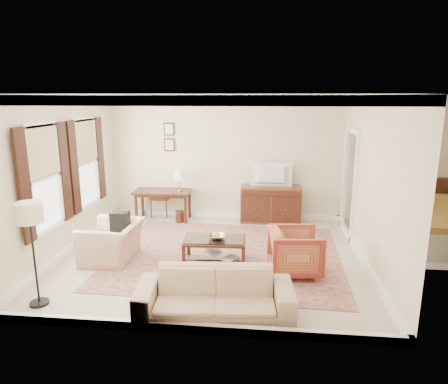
% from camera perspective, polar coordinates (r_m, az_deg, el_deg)
% --- Properties ---
extents(room_shell, '(5.51, 5.01, 2.91)m').
position_cam_1_polar(room_shell, '(6.91, -1.94, 10.16)').
color(room_shell, beige).
rests_on(room_shell, ground).
extents(annex_bedroom, '(3.00, 2.70, 2.90)m').
position_cam_1_polar(annex_bedroom, '(9.10, 28.67, -4.37)').
color(annex_bedroom, beige).
rests_on(annex_bedroom, ground).
extents(window_front, '(0.12, 1.56, 1.80)m').
position_cam_1_polar(window_front, '(7.26, -24.33, 1.79)').
color(window_front, '#CCB284').
rests_on(window_front, room_shell).
extents(window_rear, '(0.12, 1.56, 1.80)m').
position_cam_1_polar(window_rear, '(8.65, -19.09, 3.96)').
color(window_rear, '#CCB284').
rests_on(window_rear, room_shell).
extents(doorway, '(0.10, 1.12, 2.25)m').
position_cam_1_polar(doorway, '(8.71, 17.51, 0.96)').
color(doorway, white).
rests_on(doorway, room_shell).
extents(rug, '(4.27, 3.70, 0.01)m').
position_cam_1_polar(rug, '(7.51, 0.23, -8.93)').
color(rug, '#581D26').
rests_on(rug, room_shell).
extents(writing_desk, '(1.32, 0.66, 0.72)m').
position_cam_1_polar(writing_desk, '(9.49, -8.73, -0.44)').
color(writing_desk, '#441F13').
rests_on(writing_desk, room_shell).
extents(desk_chair, '(0.52, 0.52, 1.05)m').
position_cam_1_polar(desk_chair, '(9.88, -9.07, -0.42)').
color(desk_chair, brown).
rests_on(desk_chair, room_shell).
extents(desk_lamp, '(0.32, 0.32, 0.50)m').
position_cam_1_polar(desk_lamp, '(9.32, -6.38, 1.65)').
color(desk_lamp, silver).
rests_on(desk_lamp, writing_desk).
extents(framed_prints, '(0.25, 0.04, 0.68)m').
position_cam_1_polar(framed_prints, '(9.62, -7.83, 7.82)').
color(framed_prints, '#441F13').
rests_on(framed_prints, room_shell).
extents(sideboard, '(1.38, 0.53, 0.85)m').
position_cam_1_polar(sideboard, '(9.37, 6.66, -1.73)').
color(sideboard, brown).
rests_on(sideboard, room_shell).
extents(tv, '(0.91, 0.52, 0.12)m').
position_cam_1_polar(tv, '(9.16, 6.81, 3.54)').
color(tv, black).
rests_on(tv, sideboard).
extents(coffee_table, '(1.10, 0.67, 0.46)m').
position_cam_1_polar(coffee_table, '(7.07, -1.33, -7.45)').
color(coffee_table, '#441F13').
rests_on(coffee_table, room_shell).
extents(fruit_bowl, '(0.42, 0.42, 0.10)m').
position_cam_1_polar(fruit_bowl, '(6.99, -1.03, -6.29)').
color(fruit_bowl, silver).
rests_on(fruit_bowl, coffee_table).
extents(book_a, '(0.24, 0.20, 0.38)m').
position_cam_1_polar(book_a, '(7.17, -2.27, -8.58)').
color(book_a, brown).
rests_on(book_a, coffee_table).
extents(book_b, '(0.24, 0.19, 0.38)m').
position_cam_1_polar(book_b, '(7.00, 0.22, -9.18)').
color(book_b, brown).
rests_on(book_b, coffee_table).
extents(striped_armchair, '(0.85, 0.89, 0.84)m').
position_cam_1_polar(striped_armchair, '(6.73, 10.15, -8.09)').
color(striped_armchair, maroon).
rests_on(striped_armchair, room_shell).
extents(club_armchair, '(0.73, 1.08, 0.92)m').
position_cam_1_polar(club_armchair, '(7.42, -15.72, -5.98)').
color(club_armchair, tan).
rests_on(club_armchair, room_shell).
extents(backpack, '(0.28, 0.36, 0.40)m').
position_cam_1_polar(backpack, '(7.40, -14.63, -3.97)').
color(backpack, black).
rests_on(backpack, club_armchair).
extents(sofa, '(2.13, 0.77, 0.82)m').
position_cam_1_polar(sofa, '(5.44, -1.32, -13.43)').
color(sofa, tan).
rests_on(sofa, room_shell).
extents(floor_lamp, '(0.37, 0.37, 1.50)m').
position_cam_1_polar(floor_lamp, '(5.99, -26.01, -3.67)').
color(floor_lamp, black).
rests_on(floor_lamp, room_shell).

